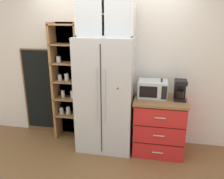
{
  "coord_description": "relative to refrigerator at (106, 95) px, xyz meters",
  "views": [
    {
      "loc": [
        0.76,
        -3.41,
        2.11
      ],
      "look_at": [
        0.1,
        0.03,
        0.99
      ],
      "focal_mm": 37.84,
      "sensor_mm": 36.0,
      "label": 1
    }
  ],
  "objects": [
    {
      "name": "upper_cabinet",
      "position": [
        -0.0,
        0.05,
        1.21
      ],
      "size": [
        0.83,
        0.32,
        0.62
      ],
      "color": "silver",
      "rests_on": "refrigerator"
    },
    {
      "name": "counter_cabinet",
      "position": [
        0.85,
        0.01,
        -0.45
      ],
      "size": [
        0.79,
        0.65,
        0.89
      ],
      "color": "red",
      "rests_on": "ground"
    },
    {
      "name": "ground_plane",
      "position": [
        -0.0,
        -0.03,
        -0.9
      ],
      "size": [
        10.68,
        10.68,
        0.0
      ],
      "primitive_type": "plane",
      "color": "brown"
    },
    {
      "name": "pantry_shelf_column",
      "position": [
        -0.71,
        0.24,
        0.11
      ],
      "size": [
        0.52,
        0.32,
        1.99
      ],
      "color": "brown",
      "rests_on": "ground"
    },
    {
      "name": "chalkboard_menu",
      "position": [
        -1.29,
        0.3,
        -0.12
      ],
      "size": [
        0.6,
        0.04,
        1.54
      ],
      "color": "brown",
      "rests_on": "ground"
    },
    {
      "name": "bottle_amber",
      "position": [
        0.85,
        0.02,
        0.11
      ],
      "size": [
        0.07,
        0.07,
        0.28
      ],
      "color": "brown",
      "rests_on": "counter_cabinet"
    },
    {
      "name": "bottle_cobalt",
      "position": [
        0.85,
        0.1,
        0.12
      ],
      "size": [
        0.07,
        0.07,
        0.29
      ],
      "color": "navy",
      "rests_on": "counter_cabinet"
    },
    {
      "name": "coffee_maker",
      "position": [
        1.13,
        0.02,
        0.14
      ],
      "size": [
        0.17,
        0.2,
        0.31
      ],
      "color": "black",
      "rests_on": "counter_cabinet"
    },
    {
      "name": "mug_red",
      "position": [
        0.85,
        0.03,
        0.03
      ],
      "size": [
        0.12,
        0.08,
        0.09
      ],
      "color": "red",
      "rests_on": "counter_cabinet"
    },
    {
      "name": "refrigerator",
      "position": [
        0.0,
        0.0,
        0.0
      ],
      "size": [
        0.86,
        0.67,
        1.8
      ],
      "color": "silver",
      "rests_on": "ground"
    },
    {
      "name": "microwave",
      "position": [
        0.72,
        0.06,
        0.12
      ],
      "size": [
        0.44,
        0.33,
        0.26
      ],
      "color": "silver",
      "rests_on": "counter_cabinet"
    },
    {
      "name": "wall_back_cream",
      "position": [
        -0.0,
        0.37,
        0.37
      ],
      "size": [
        4.98,
        0.1,
        2.55
      ],
      "primitive_type": "cube",
      "color": "silver",
      "rests_on": "ground"
    }
  ]
}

